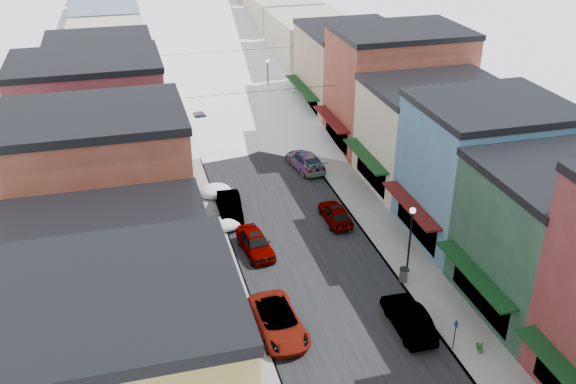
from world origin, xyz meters
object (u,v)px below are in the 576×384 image
trash_can (403,275)px  streetlamp_near (411,232)px  car_white_suv (278,322)px  car_dark_hatch (230,207)px  car_silver_sedan (255,243)px  car_green_sedan (408,318)px

trash_can → streetlamp_near: size_ratio=0.20×
car_white_suv → streetlamp_near: streetlamp_near is taller
car_dark_hatch → trash_can: 15.33m
trash_can → streetlamp_near: (0.75, 1.03, 2.60)m
car_silver_sedan → trash_can: car_silver_sedan is taller
car_green_sedan → trash_can: bearing=-110.1°
car_silver_sedan → car_dark_hatch: car_dark_hatch is taller
car_silver_sedan → car_green_sedan: (7.00, -10.79, 0.02)m
car_silver_sedan → streetlamp_near: (9.45, -5.29, 2.48)m
car_green_sedan → streetlamp_near: (2.45, 5.50, 2.45)m
car_white_suv → streetlamp_near: 11.03m
car_white_suv → car_dark_hatch: 14.76m
car_silver_sedan → streetlamp_near: streetlamp_near is taller
car_dark_hatch → trash_can: size_ratio=4.91×
trash_can → car_silver_sedan: bearing=144.0°
car_dark_hatch → streetlamp_near: streetlamp_near is taller
streetlamp_near → trash_can: bearing=-125.9°
trash_can → streetlamp_near: bearing=54.1°
car_dark_hatch → car_green_sedan: bearing=-60.2°
car_silver_sedan → car_green_sedan: size_ratio=0.94×
car_green_sedan → streetlamp_near: 6.50m
car_white_suv → car_dark_hatch: car_dark_hatch is taller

